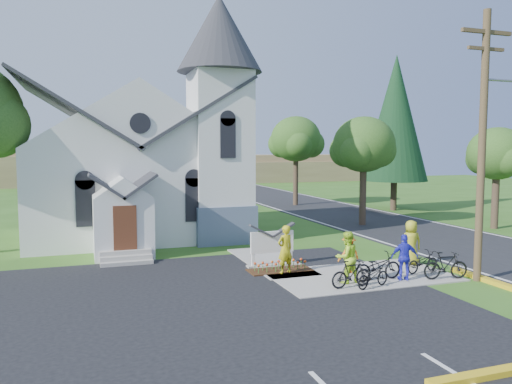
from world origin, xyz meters
name	(u,v)px	position (x,y,z in m)	size (l,w,h in m)	color
ground	(333,283)	(0.00, 0.00, 0.00)	(120.00, 120.00, 0.00)	#335F1B
parking_lot	(149,322)	(-7.00, -2.00, 0.01)	(20.00, 16.00, 0.02)	black
road	(358,218)	(10.00, 15.00, 0.01)	(8.00, 90.00, 0.02)	black
sidewalk	(361,276)	(1.50, 0.50, 0.03)	(7.00, 4.00, 0.05)	#A59E95
church	(142,144)	(-5.48, 12.48, 5.25)	(12.35, 12.00, 13.00)	white
church_sign	(272,242)	(-1.20, 3.20, 1.03)	(2.20, 0.40, 1.70)	#A59E95
flower_bed	(280,270)	(-1.20, 2.30, 0.04)	(2.60, 1.10, 0.07)	#321D0D
utility_pole	(484,137)	(5.36, -1.50, 5.40)	(3.45, 0.28, 10.00)	#493824
tree_road_near	(364,145)	(8.50, 12.00, 5.21)	(4.00, 4.00, 7.05)	#372B1E
tree_road_mid	(296,139)	(9.00, 24.00, 5.78)	(4.40, 4.40, 7.80)	#372B1E
tree_road_far	(497,154)	(15.50, 8.00, 4.63)	(3.60, 3.60, 6.30)	#372B1E
conifer	(395,118)	(15.00, 18.00, 7.39)	(5.20, 5.20, 12.40)	#372B1E
distant_hills	(171,168)	(3.36, 56.33, 2.17)	(61.00, 10.00, 5.60)	olive
cyclist_0	(285,249)	(-1.18, 1.79, 1.01)	(0.70, 0.46, 1.92)	gold
bike_0	(373,276)	(0.97, -1.16, 0.46)	(0.55, 1.57, 0.83)	black
cyclist_1	(347,257)	(0.40, -0.29, 1.01)	(0.93, 0.72, 1.91)	#B5E92B
bike_1	(351,274)	(0.25, -0.91, 0.54)	(0.46, 1.64, 0.99)	black
cyclist_2	(405,257)	(2.63, -0.68, 0.92)	(1.02, 0.42, 1.74)	#2829CB
bike_2	(378,266)	(1.69, -0.34, 0.57)	(0.69, 1.97, 1.03)	black
cyclist_3	(349,254)	(1.21, 0.99, 0.81)	(0.99, 0.57, 1.53)	orange
bike_3	(446,265)	(4.18, -1.09, 0.58)	(0.50, 1.76, 1.06)	black
cyclist_4	(411,242)	(4.44, 1.39, 1.00)	(0.93, 0.60, 1.90)	#ADAD20
bike_4	(423,262)	(4.03, 0.06, 0.48)	(0.57, 1.65, 0.87)	black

